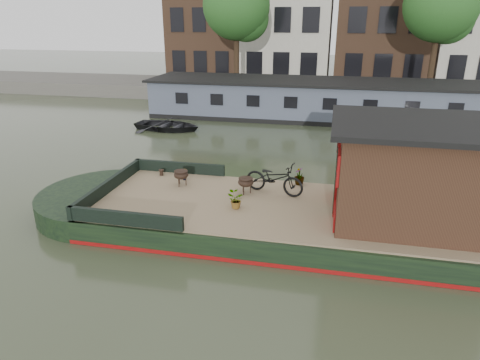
% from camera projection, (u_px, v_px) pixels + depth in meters
% --- Properties ---
extents(ground, '(120.00, 120.00, 0.00)m').
position_uv_depth(ground, '(316.00, 231.00, 11.38)').
color(ground, '#313A25').
rests_on(ground, ground).
extents(houseboat_hull, '(14.01, 4.02, 0.60)m').
position_uv_depth(houseboat_hull, '(267.00, 217.00, 11.55)').
color(houseboat_hull, black).
rests_on(houseboat_hull, ground).
extents(houseboat_deck, '(11.80, 3.80, 0.05)m').
position_uv_depth(houseboat_deck, '(317.00, 210.00, 11.15)').
color(houseboat_deck, '#7C664D').
rests_on(houseboat_deck, houseboat_hull).
extents(bow_bulwark, '(3.00, 4.00, 0.35)m').
position_uv_depth(bow_bulwark, '(137.00, 188.00, 12.10)').
color(bow_bulwark, black).
rests_on(bow_bulwark, houseboat_deck).
extents(cabin, '(4.00, 3.50, 2.42)m').
position_uv_depth(cabin, '(413.00, 171.00, 10.27)').
color(cabin, black).
rests_on(cabin, houseboat_deck).
extents(bicycle, '(1.82, 1.03, 0.91)m').
position_uv_depth(bicycle, '(274.00, 178.00, 12.01)').
color(bicycle, black).
rests_on(bicycle, houseboat_deck).
extents(potted_plant_b, '(0.23, 0.24, 0.33)m').
position_uv_depth(potted_plant_b, '(184.00, 174.00, 13.14)').
color(potted_plant_b, maroon).
rests_on(potted_plant_b, houseboat_deck).
extents(potted_plant_c, '(0.43, 0.37, 0.46)m').
position_uv_depth(potted_plant_c, '(235.00, 200.00, 11.13)').
color(potted_plant_c, '#B23F33').
rests_on(potted_plant_c, houseboat_deck).
extents(potted_plant_d, '(0.34, 0.34, 0.54)m').
position_uv_depth(potted_plant_d, '(299.00, 176.00, 12.73)').
color(potted_plant_d, brown).
rests_on(potted_plant_d, houseboat_deck).
extents(potted_plant_e, '(0.16, 0.17, 0.27)m').
position_uv_depth(potted_plant_e, '(111.00, 214.00, 10.54)').
color(potted_plant_e, brown).
rests_on(potted_plant_e, houseboat_deck).
extents(brazier_front, '(0.54, 0.54, 0.47)m').
position_uv_depth(brazier_front, '(246.00, 186.00, 12.08)').
color(brazier_front, black).
rests_on(brazier_front, houseboat_deck).
extents(brazier_rear, '(0.54, 0.54, 0.46)m').
position_uv_depth(brazier_rear, '(181.00, 178.00, 12.66)').
color(brazier_rear, black).
rests_on(brazier_rear, houseboat_deck).
extents(bollard_port, '(0.16, 0.16, 0.19)m').
position_uv_depth(bollard_port, '(161.00, 173.00, 13.52)').
color(bollard_port, black).
rests_on(bollard_port, houseboat_deck).
extents(bollard_stbd, '(0.20, 0.20, 0.23)m').
position_uv_depth(bollard_stbd, '(88.00, 213.00, 10.68)').
color(bollard_stbd, black).
rests_on(bollard_stbd, houseboat_deck).
extents(dinghy, '(3.66, 2.80, 0.71)m').
position_uv_depth(dinghy, '(168.00, 123.00, 21.64)').
color(dinghy, black).
rests_on(dinghy, ground).
extents(far_houseboat, '(20.40, 4.40, 2.11)m').
position_uv_depth(far_houseboat, '(330.00, 101.00, 23.82)').
color(far_houseboat, '#454A5C').
rests_on(far_houseboat, ground).
extents(quay, '(60.00, 6.00, 0.90)m').
position_uv_depth(quay, '(332.00, 92.00, 29.93)').
color(quay, '#47443F').
rests_on(quay, ground).
extents(tree_left, '(4.40, 4.40, 7.40)m').
position_uv_depth(tree_left, '(239.00, 9.00, 27.98)').
color(tree_left, '#332316').
rests_on(tree_left, quay).
extents(tree_right, '(4.40, 4.40, 7.40)m').
position_uv_depth(tree_right, '(443.00, 8.00, 25.46)').
color(tree_right, '#332316').
rests_on(tree_right, quay).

